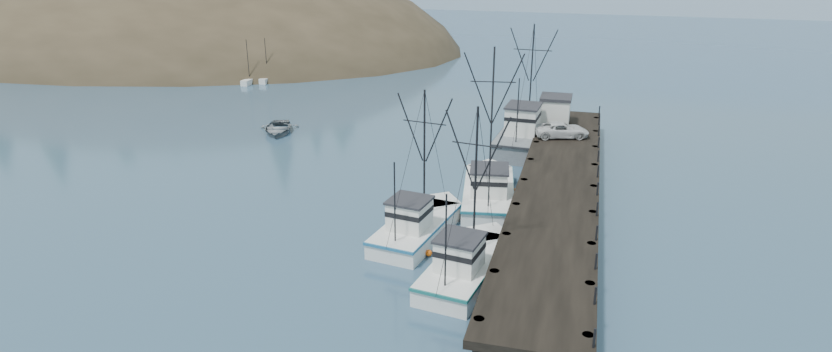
# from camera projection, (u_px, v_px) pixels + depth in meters

# --- Properties ---
(ground) EXTENTS (400.00, 400.00, 0.00)m
(ground) POSITION_uv_depth(u_px,v_px,m) (302.00, 284.00, 38.88)
(ground) COLOR #2C4862
(ground) RESTS_ON ground
(pier) EXTENTS (6.00, 44.00, 2.00)m
(pier) POSITION_uv_depth(u_px,v_px,m) (558.00, 186.00, 49.32)
(pier) COLOR black
(pier) RESTS_ON ground
(headland) EXTENTS (134.80, 78.00, 51.00)m
(headland) POSITION_uv_depth(u_px,v_px,m) (124.00, 63.00, 129.94)
(headland) COLOR #382D1E
(headland) RESTS_ON ground
(distant_ridge) EXTENTS (360.00, 40.00, 26.00)m
(distant_ridge) POSITION_uv_depth(u_px,v_px,m) (577.00, 6.00, 190.16)
(distant_ridge) COLOR #9EB2C6
(distant_ridge) RESTS_ON ground
(moored_sailboats) EXTENTS (21.93, 14.76, 6.35)m
(moored_sailboats) POSITION_uv_depth(u_px,v_px,m) (252.00, 72.00, 97.16)
(moored_sailboats) COLOR white
(moored_sailboats) RESTS_ON ground
(trawler_near) EXTENTS (4.83, 10.63, 10.79)m
(trawler_near) POSITION_uv_depth(u_px,v_px,m) (467.00, 264.00, 39.53)
(trawler_near) COLOR white
(trawler_near) RESTS_ON ground
(trawler_mid) EXTENTS (4.87, 10.55, 10.49)m
(trawler_mid) POSITION_uv_depth(u_px,v_px,m) (419.00, 225.00, 44.80)
(trawler_mid) COLOR white
(trawler_mid) RESTS_ON ground
(trawler_far) EXTENTS (5.35, 12.12, 12.20)m
(trawler_far) POSITION_uv_depth(u_px,v_px,m) (489.00, 190.00, 50.91)
(trawler_far) COLOR white
(trawler_far) RESTS_ON ground
(work_vessel) EXTENTS (5.05, 14.20, 12.05)m
(work_vessel) POSITION_uv_depth(u_px,v_px,m) (525.00, 134.00, 63.96)
(work_vessel) COLOR slate
(work_vessel) RESTS_ON ground
(pier_shed) EXTENTS (3.00, 3.20, 2.80)m
(pier_shed) POSITION_uv_depth(u_px,v_px,m) (555.00, 110.00, 64.11)
(pier_shed) COLOR silver
(pier_shed) RESTS_ON pier
(pickup_truck) EXTENTS (5.40, 3.60, 1.38)m
(pickup_truck) POSITION_uv_depth(u_px,v_px,m) (562.00, 130.00, 59.98)
(pickup_truck) COLOR silver
(pickup_truck) RESTS_ON pier
(motorboat) EXTENTS (5.88, 6.90, 1.21)m
(motorboat) POSITION_uv_depth(u_px,v_px,m) (278.00, 132.00, 68.64)
(motorboat) COLOR slate
(motorboat) RESTS_ON ground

